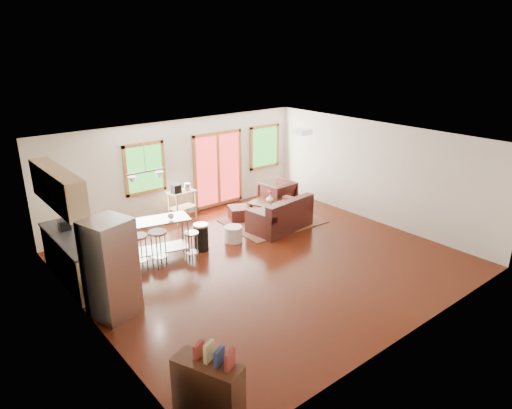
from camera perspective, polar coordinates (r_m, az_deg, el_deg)
floor at (r=9.99m, az=1.09°, el=-7.00°), size 7.50×7.00×0.02m
ceiling at (r=9.11m, az=1.20°, el=7.87°), size 7.50×7.00×0.02m
back_wall at (r=12.24m, az=-9.54°, el=4.39°), size 7.50×0.02×2.60m
left_wall at (r=7.78m, az=-20.66°, el=-5.80°), size 0.02×7.00×2.60m
right_wall at (r=12.13m, az=14.88°, el=3.86°), size 0.02×7.00×2.60m
front_wall at (r=7.37m, az=19.18°, el=-7.07°), size 7.50×0.02×2.60m
window_left at (r=11.70m, az=-13.72°, el=4.41°), size 1.10×0.05×1.30m
french_doors at (r=12.86m, az=-4.74°, el=4.42°), size 1.60×0.05×2.10m
window_right at (r=13.76m, az=1.09°, el=7.22°), size 1.10×0.05×1.30m
rug at (r=12.04m, az=2.13°, el=-2.08°), size 2.47×1.95×0.02m
loveseat at (r=11.45m, az=3.15°, el=-1.54°), size 1.67×1.07×0.84m
coffee_table at (r=12.38m, az=1.50°, el=0.35°), size 1.22×0.92×0.43m
armchair at (r=12.91m, az=2.65°, el=1.42°), size 0.88×0.83×0.86m
ottoman at (r=12.09m, az=-2.03°, el=-1.11°), size 0.72×0.72×0.36m
pouf at (r=10.81m, az=-2.84°, el=-3.70°), size 0.46×0.46×0.37m
vase at (r=12.23m, az=1.77°, el=0.86°), size 0.25×0.26×0.35m
book at (r=12.51m, az=3.65°, el=1.32°), size 0.21×0.08×0.28m
cabinets at (r=9.50m, az=-22.26°, el=-3.81°), size 0.64×2.24×2.30m
refrigerator at (r=8.13m, az=-17.67°, el=-7.61°), size 0.87×0.86×1.76m
island at (r=9.96m, az=-12.52°, el=-3.46°), size 1.56×0.91×0.93m
cup at (r=9.77m, az=-10.61°, el=-1.42°), size 0.13×0.11×0.13m
bar_stool_a at (r=9.62m, az=-14.43°, el=-4.84°), size 0.40×0.40×0.78m
bar_stool_b at (r=9.67m, az=-12.14°, el=-4.42°), size 0.40×0.40×0.81m
bar_stool_c at (r=9.84m, az=-8.07°, el=-4.38°), size 0.38×0.38×0.67m
trash_can at (r=10.40m, az=-6.87°, el=-4.04°), size 0.39×0.39×0.63m
kitchen_cart at (r=11.95m, az=-9.31°, el=1.10°), size 0.73×0.51×1.05m
bookshelf at (r=6.15m, az=-5.97°, el=-21.84°), size 0.67×0.96×1.05m
ceiling_flush at (r=10.63m, az=5.76°, el=9.05°), size 0.35×0.35×0.12m
pendant_light at (r=9.52m, az=-13.58°, el=3.41°), size 0.80×0.18×0.79m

